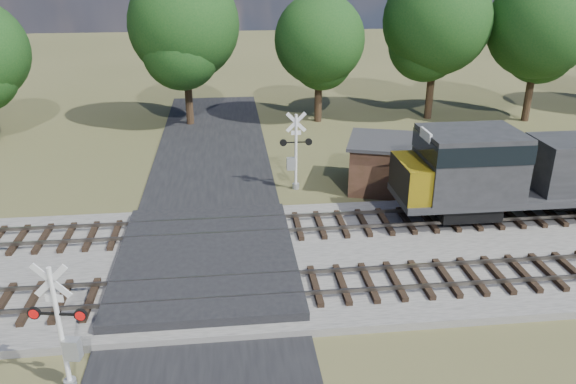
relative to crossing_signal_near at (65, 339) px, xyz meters
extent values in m
plane|color=#494C29|center=(3.68, 6.04, -1.71)|extent=(160.00, 160.00, 0.00)
cube|color=gray|center=(13.68, 6.54, -1.56)|extent=(140.00, 10.00, 0.30)
cube|color=black|center=(3.68, 6.04, -1.67)|extent=(7.00, 60.00, 0.08)
cube|color=#262628|center=(3.68, 6.54, -1.40)|extent=(7.00, 9.00, 0.62)
cube|color=black|center=(5.68, 4.04, -1.32)|extent=(44.00, 2.60, 0.18)
cube|color=#615B53|center=(13.68, 3.32, -1.16)|extent=(140.00, 0.08, 0.15)
cube|color=#615B53|center=(13.68, 4.76, -1.16)|extent=(140.00, 0.08, 0.15)
cube|color=black|center=(5.68, 9.04, -1.32)|extent=(44.00, 2.60, 0.18)
cube|color=#615B53|center=(13.68, 8.32, -1.16)|extent=(140.00, 0.08, 0.15)
cube|color=#615B53|center=(13.68, 9.76, -1.16)|extent=(140.00, 0.08, 0.15)
cylinder|color=silver|center=(-0.08, 0.01, 0.28)|extent=(0.14, 0.14, 3.99)
cylinder|color=#929598|center=(-0.08, 0.01, -1.56)|extent=(0.36, 0.36, 0.30)
cube|color=silver|center=(-0.08, 0.01, 1.88)|extent=(1.04, 0.22, 1.04)
cube|color=silver|center=(-0.08, 0.01, 1.88)|extent=(1.04, 0.22, 1.04)
cube|color=silver|center=(-0.08, 0.01, 1.33)|extent=(0.50, 0.12, 0.22)
cube|color=black|center=(-0.08, 0.01, 0.83)|extent=(1.58, 0.34, 0.06)
cylinder|color=red|center=(-0.72, 0.13, 0.83)|extent=(0.37, 0.16, 0.36)
cylinder|color=red|center=(0.56, -0.10, 0.83)|extent=(0.37, 0.16, 0.36)
cube|color=#929598|center=(0.16, -0.03, -0.31)|extent=(0.49, 0.37, 0.65)
cylinder|color=silver|center=(8.24, 14.33, 0.34)|extent=(0.14, 0.14, 4.10)
cylinder|color=#929598|center=(8.24, 14.33, -1.56)|extent=(0.37, 0.37, 0.31)
cube|color=silver|center=(8.24, 14.33, 1.98)|extent=(1.07, 0.05, 1.07)
cube|color=silver|center=(8.24, 14.33, 1.98)|extent=(1.07, 0.05, 1.07)
cube|color=silver|center=(8.24, 14.33, 1.42)|extent=(0.51, 0.04, 0.23)
cube|color=black|center=(8.24, 14.33, 0.90)|extent=(1.64, 0.08, 0.06)
cylinder|color=red|center=(8.91, 14.33, 0.90)|extent=(0.37, 0.11, 0.37)
cylinder|color=red|center=(7.58, 14.34, 0.90)|extent=(0.37, 0.11, 0.37)
cube|color=#929598|center=(7.99, 14.33, -0.28)|extent=(0.46, 0.31, 0.67)
cube|color=#402D1B|center=(13.02, 14.01, -0.46)|extent=(4.50, 4.50, 2.51)
cube|color=#2F2F32|center=(13.02, 14.01, 0.88)|extent=(4.95, 4.95, 0.18)
cylinder|color=black|center=(2.01, 27.72, 1.05)|extent=(0.56, 0.56, 5.53)
sphere|color=#123913|center=(2.01, 27.72, 5.47)|extent=(7.74, 7.74, 7.74)
cylinder|color=black|center=(11.59, 27.61, 0.62)|extent=(0.56, 0.56, 4.66)
sphere|color=#123913|center=(11.59, 27.61, 4.35)|extent=(6.52, 6.52, 6.52)
cylinder|color=black|center=(20.18, 27.50, 1.08)|extent=(0.56, 0.56, 5.58)
sphere|color=#123913|center=(20.18, 27.50, 5.54)|extent=(7.81, 7.81, 7.81)
cylinder|color=black|center=(27.32, 25.99, 0.97)|extent=(0.56, 0.56, 5.37)
sphere|color=#123913|center=(27.32, 25.99, 5.27)|extent=(7.52, 7.52, 7.52)
camera|label=1|loc=(4.73, -13.36, 9.75)|focal=35.00mm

